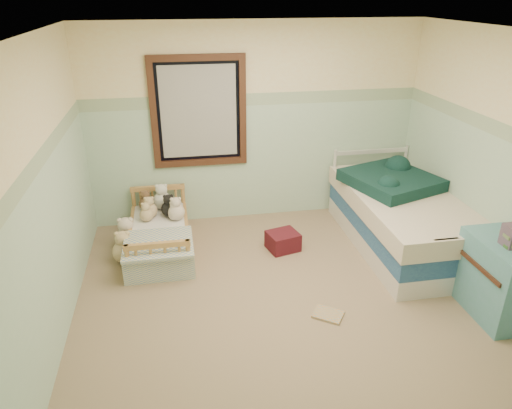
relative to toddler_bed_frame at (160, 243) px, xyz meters
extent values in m
cube|color=#7F6C52|center=(1.27, -1.05, -0.10)|extent=(4.20, 3.60, 0.02)
cube|color=white|center=(1.27, -1.05, 2.42)|extent=(4.20, 3.60, 0.02)
cube|color=beige|center=(1.27, 0.75, 1.16)|extent=(4.20, 0.04, 2.50)
cube|color=beige|center=(1.27, -2.85, 1.16)|extent=(4.20, 0.04, 2.50)
cube|color=beige|center=(-0.83, -1.05, 1.16)|extent=(0.04, 3.60, 2.50)
cube|color=beige|center=(3.37, -1.05, 1.16)|extent=(0.04, 3.60, 2.50)
cube|color=#A3C7AC|center=(1.27, 0.74, 0.66)|extent=(4.20, 0.01, 1.50)
cube|color=#44764E|center=(1.27, 0.74, 1.49)|extent=(4.20, 0.01, 0.15)
cube|color=#422215|center=(0.57, 0.71, 1.36)|extent=(1.16, 0.06, 1.36)
cube|color=beige|center=(0.57, 0.72, 1.36)|extent=(0.92, 0.01, 1.12)
cube|color=#AE763A|center=(0.00, 0.00, 0.00)|extent=(0.68, 1.36, 0.18)
cube|color=white|center=(0.00, 0.00, 0.15)|extent=(0.62, 1.30, 0.12)
cube|color=#6A8CB3|center=(0.00, -0.42, 0.22)|extent=(0.74, 0.68, 0.03)
sphere|color=brown|center=(-0.15, 0.50, 0.30)|extent=(0.18, 0.18, 0.18)
sphere|color=silver|center=(0.05, 0.50, 0.32)|extent=(0.23, 0.23, 0.23)
sphere|color=#D2B585|center=(-0.10, 0.28, 0.30)|extent=(0.18, 0.18, 0.18)
sphere|color=black|center=(0.13, 0.28, 0.30)|extent=(0.19, 0.19, 0.19)
sphere|color=beige|center=(-0.38, 0.08, 0.05)|extent=(0.28, 0.28, 0.28)
sphere|color=#D2B585|center=(-0.39, -0.21, 0.04)|extent=(0.26, 0.26, 0.26)
cube|color=silver|center=(2.82, -0.41, 0.02)|extent=(1.06, 2.12, 0.22)
cube|color=navy|center=(2.82, -0.41, 0.24)|extent=(1.06, 2.12, 0.22)
cube|color=beige|center=(2.82, -0.41, 0.46)|extent=(1.10, 2.16, 0.22)
cube|color=black|center=(2.77, -0.11, 0.64)|extent=(1.16, 1.19, 0.14)
cube|color=teal|center=(3.13, -1.77, 0.29)|extent=(0.47, 0.76, 0.76)
cube|color=maroon|center=(1.43, -0.25, 0.02)|extent=(0.41, 0.38, 0.22)
cube|color=orange|center=(1.56, -1.55, -0.08)|extent=(0.34, 0.32, 0.02)
sphere|color=beige|center=(0.20, 0.16, 0.29)|extent=(0.16, 0.16, 0.16)
sphere|color=#D2B585|center=(-0.14, 0.19, 0.29)|extent=(0.16, 0.16, 0.16)
sphere|color=beige|center=(0.22, 0.16, 0.31)|extent=(0.20, 0.20, 0.20)
camera|label=1|loc=(0.26, -4.97, 2.73)|focal=32.98mm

